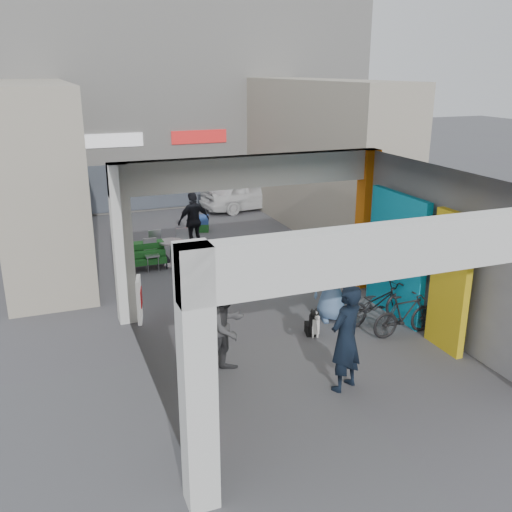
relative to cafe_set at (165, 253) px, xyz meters
name	(u,v)px	position (x,y,z in m)	size (l,w,h in m)	color
ground	(288,336)	(1.37, -5.57, -0.31)	(90.00, 90.00, 0.00)	#4E4E52
arcade_canopy	(334,239)	(1.91, -6.39, 1.99)	(6.40, 6.45, 6.40)	silver
far_building	(149,103)	(1.37, 8.42, 3.68)	(18.00, 4.08, 8.00)	silver
plaza_bldg_left	(39,173)	(-3.13, 1.93, 2.19)	(2.00, 9.00, 5.00)	#A19985
plaza_bldg_right	(320,156)	(5.87, 1.93, 2.19)	(2.00, 9.00, 5.00)	#A19985
bollard_left	(185,286)	(-0.19, -3.02, 0.11)	(0.09, 0.09, 0.83)	#92949A
bollard_center	(248,280)	(1.31, -3.31, 0.16)	(0.09, 0.09, 0.94)	#92949A
bollard_right	(307,274)	(2.89, -3.32, 0.11)	(0.09, 0.09, 0.84)	#92949A
advert_board_near	(195,413)	(-1.38, -8.34, 0.20)	(0.15, 0.56, 1.00)	white
advert_board_far	(139,299)	(-1.38, -3.69, 0.20)	(0.20, 0.55, 1.00)	white
cafe_set	(165,253)	(0.00, 0.00, 0.00)	(1.45, 1.17, 0.88)	#B3B2B8
produce_stand	(148,259)	(-0.55, -0.30, -0.02)	(1.12, 0.61, 0.74)	black
crate_stack	(202,223)	(1.90, 2.85, -0.03)	(0.54, 0.48, 0.56)	#175118
border_collie	(313,324)	(1.87, -5.73, -0.06)	(0.23, 0.46, 0.64)	black
man_with_dog	(346,338)	(1.45, -7.79, 0.66)	(0.71, 0.46, 1.94)	black
man_back_turned	(226,326)	(-0.30, -6.55, 0.62)	(0.91, 0.71, 1.86)	#3E3E41
man_elderly	(333,281)	(2.62, -5.14, 0.59)	(0.88, 0.57, 1.80)	#597CAE
man_crates	(194,221)	(1.14, 1.01, 0.59)	(1.05, 0.44, 1.79)	black
bicycle_front	(376,303)	(3.46, -5.63, 0.14)	(0.60, 1.72, 0.90)	black
bicycle_rear	(405,315)	(3.67, -6.39, 0.15)	(0.43, 1.52, 0.91)	black
white_van	(248,193)	(4.53, 5.36, 0.33)	(1.52, 3.78, 1.29)	white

